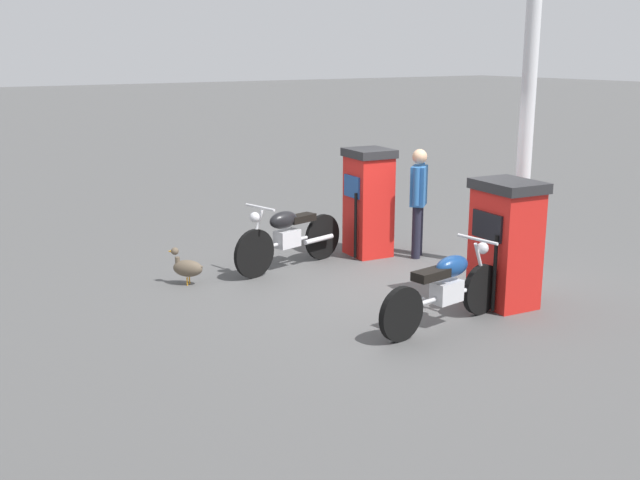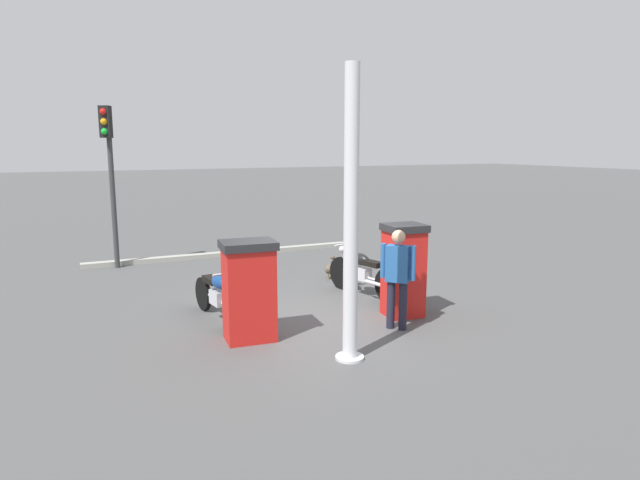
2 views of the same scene
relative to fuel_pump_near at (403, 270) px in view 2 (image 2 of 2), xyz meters
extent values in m
plane|color=#4C4C4C|center=(0.51, 1.38, -0.81)|extent=(120.00, 120.00, 0.00)
cube|color=red|center=(0.00, 0.00, -0.07)|extent=(0.60, 0.65, 1.48)
cube|color=#1E478C|center=(0.28, -0.03, 0.25)|extent=(0.07, 0.42, 0.32)
cube|color=#262628|center=(0.00, 0.00, 0.73)|extent=(0.66, 0.72, 0.12)
cylinder|color=black|center=(0.34, 0.15, -0.29)|extent=(0.05, 0.05, 0.96)
cube|color=red|center=(0.00, 2.77, -0.11)|extent=(0.62, 0.78, 1.40)
cube|color=black|center=(0.29, 2.74, 0.20)|extent=(0.08, 0.51, 0.32)
cube|color=#262628|center=(0.00, 2.77, 0.65)|extent=(0.68, 0.85, 0.12)
cylinder|color=black|center=(0.34, 2.95, -0.32)|extent=(0.05, 0.05, 0.91)
cylinder|color=black|center=(2.00, 0.14, -0.48)|extent=(0.67, 0.21, 0.67)
cylinder|color=black|center=(0.71, -0.16, -0.48)|extent=(0.67, 0.21, 0.67)
cube|color=silver|center=(1.40, 0.00, -0.38)|extent=(0.40, 0.28, 0.24)
cylinder|color=silver|center=(1.36, -0.01, -0.43)|extent=(0.98, 0.28, 0.05)
ellipsoid|color=black|center=(1.47, 0.02, -0.10)|extent=(0.52, 0.32, 0.24)
cube|color=black|center=(1.14, -0.06, -0.13)|extent=(0.47, 0.30, 0.10)
cylinder|color=silver|center=(1.96, 0.13, -0.18)|extent=(0.26, 0.10, 0.57)
cylinder|color=silver|center=(1.88, 0.12, 0.14)|extent=(0.16, 0.55, 0.04)
sphere|color=silver|center=(1.98, 0.14, 0.02)|extent=(0.17, 0.17, 0.14)
cylinder|color=silver|center=(0.88, 0.00, -0.46)|extent=(0.55, 0.19, 0.07)
cylinder|color=black|center=(0.47, 2.88, -0.51)|extent=(0.60, 0.15, 0.60)
cylinder|color=black|center=(1.79, 3.05, -0.51)|extent=(0.60, 0.15, 0.60)
cube|color=silver|center=(1.08, 2.96, -0.41)|extent=(0.38, 0.24, 0.24)
cylinder|color=silver|center=(1.13, 2.96, -0.46)|extent=(1.00, 0.18, 0.05)
ellipsoid|color=navy|center=(1.01, 2.95, -0.13)|extent=(0.50, 0.28, 0.24)
cube|color=black|center=(1.35, 2.99, -0.16)|extent=(0.46, 0.25, 0.10)
cylinder|color=silver|center=(0.51, 2.88, -0.21)|extent=(0.26, 0.07, 0.57)
cylinder|color=silver|center=(0.59, 2.89, 0.11)|extent=(0.11, 0.56, 0.04)
sphere|color=silver|center=(0.49, 2.88, -0.01)|extent=(0.16, 0.16, 0.14)
cylinder|color=silver|center=(1.61, 2.90, -0.49)|extent=(0.55, 0.14, 0.07)
cylinder|color=#1E1E2D|center=(-0.63, 0.42, -0.42)|extent=(0.18, 0.18, 0.78)
cylinder|color=#1E1E2D|center=(-0.48, 0.55, -0.42)|extent=(0.18, 0.18, 0.78)
cube|color=#265999|center=(-0.55, 0.49, 0.26)|extent=(0.40, 0.39, 0.58)
cylinder|color=#265999|center=(-0.74, 0.33, 0.29)|extent=(0.13, 0.13, 0.55)
cylinder|color=#265999|center=(-0.37, 0.64, 0.29)|extent=(0.13, 0.13, 0.55)
sphere|color=tan|center=(-0.55, 0.49, 0.69)|extent=(0.31, 0.31, 0.22)
ellipsoid|color=brown|center=(2.89, -0.04, -0.59)|extent=(0.43, 0.43, 0.22)
cylinder|color=brown|center=(2.99, -0.14, -0.52)|extent=(0.09, 0.09, 0.16)
sphere|color=brown|center=(3.01, -0.16, -0.37)|extent=(0.14, 0.14, 0.10)
cone|color=orange|center=(3.06, -0.21, -0.37)|extent=(0.08, 0.08, 0.04)
cone|color=brown|center=(2.76, 0.09, -0.56)|extent=(0.11, 0.11, 0.08)
cylinder|color=orange|center=(2.92, -0.01, -0.76)|extent=(0.03, 0.03, 0.11)
cylinder|color=orange|center=(2.86, -0.07, -0.76)|extent=(0.03, 0.03, 0.11)
cylinder|color=#38383A|center=(6.09, 4.11, 1.09)|extent=(0.16, 0.16, 3.81)
cube|color=black|center=(5.97, 4.17, 2.63)|extent=(0.29, 0.30, 0.72)
sphere|color=red|center=(5.88, 4.22, 2.85)|extent=(0.20, 0.20, 0.15)
sphere|color=orange|center=(5.88, 4.22, 2.63)|extent=(0.20, 0.20, 0.15)
sphere|color=green|center=(5.88, 4.22, 2.41)|extent=(0.20, 0.20, 0.15)
cylinder|color=silver|center=(-1.33, 1.76, 1.17)|extent=(0.20, 0.20, 3.96)
cylinder|color=silver|center=(-1.33, 1.76, -0.79)|extent=(0.40, 0.40, 0.04)
cube|color=#9E9E93|center=(6.29, 1.38, -0.75)|extent=(0.34, 7.10, 0.12)
camera|label=1|loc=(6.65, 9.03, 2.21)|focal=43.06mm
camera|label=2|loc=(-7.58, 5.20, 2.10)|focal=30.47mm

